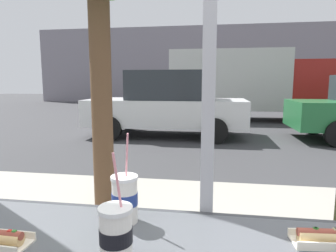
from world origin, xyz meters
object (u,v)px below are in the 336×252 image
Objects in this scene: soda_cup_left at (116,234)px; box_truck at (247,82)px; soda_cup_right at (125,198)px; hotdog_tray_far at (331,237)px; parked_car_white at (168,104)px.

box_truck is at bearing 82.25° from soda_cup_left.
box_truck is (1.63, 11.38, 0.45)m from soda_cup_right.
box_truck reaches higher than hotdog_tray_far.
soda_cup_right is 0.68m from hotdog_tray_far.
parked_car_white is 0.70× the size of box_truck.
soda_cup_left is 7.54m from parked_car_white.
soda_cup_right is 0.05× the size of box_truck.
soda_cup_right is 11.51m from box_truck.
parked_car_white is (-1.64, 7.27, -0.10)m from hotdog_tray_far.
soda_cup_left is 1.35× the size of hotdog_tray_far.
parked_car_white is (-0.96, 7.23, -0.16)m from soda_cup_right.
hotdog_tray_far is at bearing -94.77° from box_truck.
hotdog_tray_far is 11.48m from box_truck.
soda_cup_right is at bearing -82.45° from parked_car_white.
soda_cup_left is at bearing -162.67° from hotdog_tray_far.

